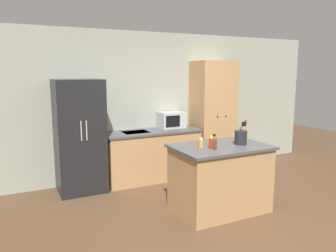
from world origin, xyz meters
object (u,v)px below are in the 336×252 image
knife_block (244,133)px  kettle (241,137)px  spice_bottle_green_herb (214,141)px  spice_bottle_tall_dark (201,143)px  microwave (172,120)px  refrigerator (80,136)px  pantry_cabinet (213,117)px  spice_bottle_short_red (211,143)px  spice_bottle_amber_oil (215,144)px

knife_block → kettle: knife_block is taller
spice_bottle_green_herb → spice_bottle_tall_dark: bearing=178.5°
knife_block → spice_bottle_green_herb: bearing=-170.0°
microwave → spice_bottle_tall_dark: bearing=-104.6°
knife_block → kettle: (-0.19, -0.17, -0.02)m
refrigerator → microwave: size_ratio=3.87×
pantry_cabinet → spice_bottle_short_red: 2.11m
microwave → spice_bottle_green_herb: bearing=-98.2°
knife_block → kettle: size_ratio=1.39×
knife_block → spice_bottle_short_red: bearing=-164.4°
spice_bottle_tall_dark → spice_bottle_green_herb: size_ratio=0.80×
spice_bottle_short_red → kettle: kettle is taller
kettle → spice_bottle_green_herb: bearing=170.9°
pantry_cabinet → knife_block: pantry_cabinet is taller
pantry_cabinet → spice_bottle_short_red: bearing=-124.7°
spice_bottle_green_herb → kettle: size_ratio=0.76×
spice_bottle_tall_dark → spice_bottle_amber_oil: (0.11, -0.17, 0.01)m
refrigerator → spice_bottle_amber_oil: bearing=-52.5°
knife_block → spice_bottle_amber_oil: 0.72m
spice_bottle_tall_dark → spice_bottle_green_herb: (0.20, -0.01, 0.02)m
refrigerator → knife_block: size_ratio=5.98×
refrigerator → microwave: 1.71m
knife_block → spice_bottle_short_red: 0.71m
spice_bottle_tall_dark → spice_bottle_short_red: spice_bottle_short_red is taller
spice_bottle_green_herb → kettle: bearing=-9.1°
knife_block → spice_bottle_tall_dark: bearing=-172.9°
refrigerator → spice_bottle_amber_oil: size_ratio=12.21×
spice_bottle_short_red → spice_bottle_amber_oil: size_ratio=1.13×
refrigerator → kettle: 2.49m
spice_bottle_green_herb → kettle: kettle is taller
spice_bottle_tall_dark → kettle: 0.60m
pantry_cabinet → microwave: size_ratio=4.55×
spice_bottle_short_red → microwave: bearing=78.9°
pantry_cabinet → knife_block: size_ratio=7.02×
refrigerator → spice_bottle_amber_oil: 2.23m
spice_bottle_tall_dark → spice_bottle_amber_oil: 0.20m
refrigerator → knife_block: refrigerator is taller
microwave → spice_bottle_amber_oil: 1.93m
kettle → spice_bottle_short_red: bearing=-177.0°
pantry_cabinet → spice_bottle_amber_oil: (-1.18, -1.80, -0.07)m
spice_bottle_amber_oil → kettle: bearing=11.3°
pantry_cabinet → spice_bottle_tall_dark: size_ratio=16.11×
microwave → spice_bottle_tall_dark: 1.80m
spice_bottle_short_red → spice_bottle_amber_oil: bearing=-78.1°
microwave → spice_bottle_short_red: microwave is taller
knife_block → spice_bottle_green_herb: 0.59m
pantry_cabinet → spice_bottle_tall_dark: 2.09m
microwave → kettle: 1.81m
spice_bottle_short_red → kettle: size_ratio=0.77×
spice_bottle_green_herb → pantry_cabinet: bearing=56.4°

